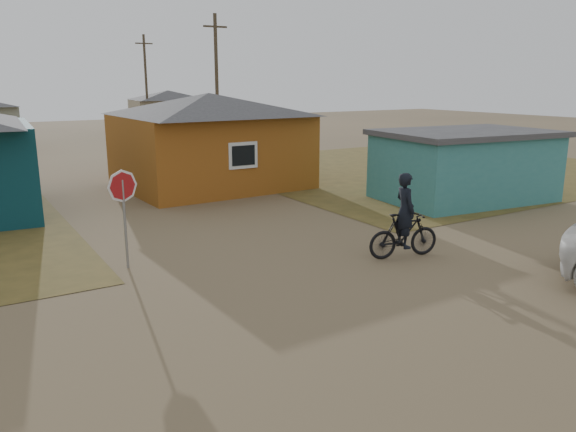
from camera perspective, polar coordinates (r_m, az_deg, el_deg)
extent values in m
plane|color=brown|center=(11.42, 9.65, -9.16)|extent=(120.00, 120.00, 0.00)
cube|color=brown|center=(29.94, 13.69, 4.78)|extent=(20.00, 18.00, 0.00)
cube|color=#935016|center=(24.03, -7.88, 6.56)|extent=(7.21, 6.24, 3.00)
pyramid|color=#373639|center=(23.87, -8.03, 11.21)|extent=(7.72, 6.76, 0.90)
cube|color=silver|center=(21.29, -4.59, 6.16)|extent=(1.20, 0.06, 1.00)
cube|color=black|center=(21.26, -4.55, 6.15)|extent=(0.95, 0.04, 0.75)
cube|color=teal|center=(22.13, 17.44, 4.69)|extent=(6.39, 4.61, 2.40)
cube|color=#373639|center=(21.98, 17.68, 8.03)|extent=(6.71, 4.93, 0.20)
cube|color=gray|center=(50.90, -11.99, 9.91)|extent=(6.41, 5.50, 2.80)
pyramid|color=#373639|center=(50.82, -12.09, 11.93)|extent=(6.95, 6.05, 0.80)
cylinder|color=#463A2A|center=(32.79, -7.23, 12.79)|extent=(0.20, 0.20, 8.00)
cube|color=#463A2A|center=(32.92, -7.41, 18.54)|extent=(1.40, 0.10, 0.10)
cylinder|color=#463A2A|center=(48.12, -14.19, 12.70)|extent=(0.20, 0.20, 8.00)
cube|color=#463A2A|center=(48.21, -14.43, 16.62)|extent=(1.40, 0.10, 0.10)
cylinder|color=gray|center=(13.78, -16.22, -0.85)|extent=(0.06, 0.06, 2.14)
imported|color=black|center=(14.48, 11.67, -1.92)|extent=(2.00, 0.94, 1.16)
imported|color=black|center=(14.32, 11.80, 0.57)|extent=(0.59, 0.77, 1.90)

